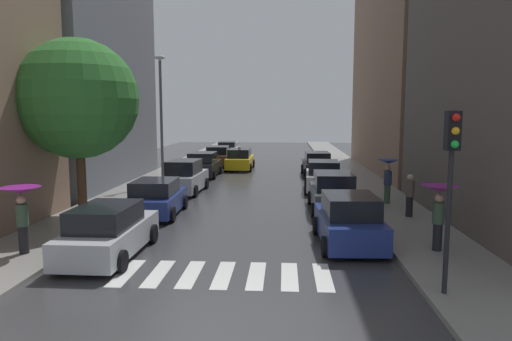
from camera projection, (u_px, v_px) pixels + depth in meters
The scene contains 23 objects.
ground_plane at pixel (261, 175), 33.05m from camera, with size 28.00×72.00×0.04m, color #38383A.
sidewalk_left at pixel (171, 173), 33.43m from camera, with size 3.00×72.00×0.15m, color gray.
sidewalk_right at pixel (353, 174), 32.65m from camera, with size 3.00×72.00×0.15m, color gray.
crosswalk_stripes at pixel (223, 275), 12.65m from camera, with size 5.85×2.20×0.01m.
building_right_mid at pixel (414, 46), 33.69m from camera, with size 6.00×18.25×18.43m, color #8C6B56.
parked_car_left_nearest at pixel (108, 232), 14.23m from camera, with size 2.08×4.50×1.62m.
parked_car_left_second at pixel (156, 198), 19.97m from camera, with size 2.21×4.08×1.56m.
parked_car_left_third at pixel (185, 178), 25.61m from camera, with size 2.13×4.26×1.82m.
parked_car_left_fourth at pixel (203, 165), 32.11m from camera, with size 2.20×4.26×1.69m.
parked_car_left_fifth at pixel (218, 156), 38.73m from camera, with size 2.21×4.23×1.63m.
parked_car_left_sixth at pixel (227, 151), 44.59m from camera, with size 2.13×4.29×1.65m.
parked_car_right_nearest at pixel (349, 222), 15.42m from camera, with size 2.21×4.14×1.73m.
parked_car_right_second at pixel (333, 193), 20.75m from camera, with size 2.08×4.30×1.77m.
parked_car_right_third at pixel (323, 177), 26.13m from camera, with size 2.27×4.10×1.73m.
parked_car_right_fourth at pixel (317, 165), 32.49m from camera, with size 2.11×4.23×1.68m.
taxi_midroad at pixel (240, 160), 36.07m from camera, with size 2.11×4.47×1.81m.
pedestrian_foreground at pixel (21, 203), 13.93m from camera, with size 1.16×1.16×2.04m.
pedestrian_near_tree at pixel (410, 194), 18.98m from camera, with size 0.36×0.36×1.76m.
pedestrian_by_kerb at pixel (439, 202), 14.23m from camera, with size 1.12×1.12×2.04m.
pedestrian_far_side at pixel (388, 172), 21.76m from camera, with size 0.98×0.98×2.07m.
street_tree_left at pixel (78, 99), 18.38m from camera, with size 4.76×4.76×7.18m.
traffic_light_right_corner at pixel (451, 162), 10.59m from camera, with size 0.30×0.42×4.30m.
lamp_post_left at pixel (161, 112), 27.02m from camera, with size 0.60×0.28×7.52m.
Camera 1 is at (1.62, -8.72, 4.41)m, focal length 32.54 mm.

